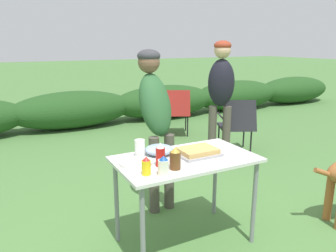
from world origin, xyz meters
TOP-DOWN VIEW (x-y plane):
  - ground_plane at (0.00, 0.00)m, footprint 60.00×60.00m
  - shrub_hedge at (0.00, 4.28)m, footprint 14.40×0.90m
  - folding_table at (0.00, 0.00)m, footprint 1.10×0.64m
  - food_tray at (0.12, 0.01)m, footprint 0.33×0.26m
  - plate_stack at (-0.40, 0.05)m, footprint 0.25×0.25m
  - mixing_bowl at (-0.15, 0.17)m, footprint 0.23×0.23m
  - paper_cup_stack at (-0.31, 0.19)m, footprint 0.08×0.08m
  - mustard_bottle at (-0.41, -0.17)m, footprint 0.06×0.06m
  - ketchup_bottle at (-0.25, -0.07)m, footprint 0.07×0.07m
  - beer_bottle at (-0.19, -0.17)m, footprint 0.08×0.08m
  - mayo_bottle at (-0.31, -0.23)m, footprint 0.08×0.08m
  - standing_person_in_olive_jacket at (0.07, 0.69)m, footprint 0.34×0.46m
  - standing_person_in_dark_puffer at (1.40, 1.45)m, footprint 0.43×0.41m
  - camp_chair_green_behind_table at (1.51, 2.88)m, footprint 0.67×0.73m
  - camp_chair_near_hedge at (1.82, 1.59)m, footprint 0.67×0.73m

SIDE VIEW (x-z plane):
  - ground_plane at x=0.00m, z-range 0.00..0.00m
  - shrub_hedge at x=0.00m, z-range 0.00..0.72m
  - camp_chair_green_behind_table at x=1.51m, z-range 0.05..0.88m
  - camp_chair_near_hedge at x=1.82m, z-range 0.05..0.88m
  - folding_table at x=0.00m, z-range 0.29..1.03m
  - plate_stack at x=-0.40m, z-range 0.74..0.76m
  - food_tray at x=0.12m, z-range 0.74..0.79m
  - mixing_bowl at x=-0.15m, z-range 0.74..0.82m
  - mustard_bottle at x=-0.41m, z-range 0.74..0.87m
  - mayo_bottle at x=-0.31m, z-range 0.74..0.87m
  - paper_cup_stack at x=-0.31m, z-range 0.74..0.88m
  - beer_bottle at x=-0.19m, z-range 0.74..0.90m
  - ketchup_bottle at x=-0.25m, z-range 0.74..0.91m
  - standing_person_in_olive_jacket at x=0.07m, z-range 0.22..1.78m
  - standing_person_in_dark_puffer at x=1.40m, z-range 0.21..1.85m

